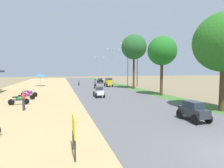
# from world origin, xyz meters

# --- Properties ---
(parked_motorbike_second) EXTENTS (1.80, 0.54, 0.94)m
(parked_motorbike_second) POSITION_xyz_m (-10.12, 13.50, 0.55)
(parked_motorbike_second) COLOR black
(parked_motorbike_second) RESTS_ON dirt_shoulder
(parked_motorbike_third) EXTENTS (1.80, 0.54, 0.94)m
(parked_motorbike_third) POSITION_xyz_m (-9.97, 16.38, 0.55)
(parked_motorbike_third) COLOR black
(parked_motorbike_third) RESTS_ON dirt_shoulder
(parked_motorbike_fourth) EXTENTS (1.80, 0.54, 0.94)m
(parked_motorbike_fourth) POSITION_xyz_m (-9.97, 18.41, 0.55)
(parked_motorbike_fourth) COLOR black
(parked_motorbike_fourth) RESTS_ON dirt_shoulder
(street_signboard) EXTENTS (0.06, 1.30, 1.50)m
(street_signboard) POSITION_xyz_m (-5.98, 2.15, 1.11)
(street_signboard) COLOR #262628
(street_signboard) RESTS_ON dirt_shoulder
(vendor_umbrella) EXTENTS (2.20, 2.20, 2.52)m
(vendor_umbrella) POSITION_xyz_m (-10.31, 33.71, 2.31)
(vendor_umbrella) COLOR #99999E
(vendor_umbrella) RESTS_ON dirt_shoulder
(pedestrian_on_shoulder) EXTENTS (0.28, 0.39, 1.62)m
(pedestrian_on_shoulder) POSITION_xyz_m (-9.26, 10.90, 0.96)
(pedestrian_on_shoulder) COLOR #33333D
(pedestrian_on_shoulder) RESTS_ON dirt_shoulder
(median_tree_second) EXTENTS (3.58, 3.58, 7.36)m
(median_tree_second) POSITION_xyz_m (5.76, 15.30, 5.59)
(median_tree_second) COLOR #4C351E
(median_tree_second) RESTS_ON median_strip
(median_tree_third) EXTENTS (4.25, 4.25, 9.17)m
(median_tree_third) POSITION_xyz_m (5.63, 23.87, 7.11)
(median_tree_third) COLOR #4C351E
(median_tree_third) RESTS_ON median_strip
(streetlamp_near) EXTENTS (3.16, 0.20, 8.35)m
(streetlamp_near) POSITION_xyz_m (5.80, 27.14, 4.84)
(streetlamp_near) COLOR gray
(streetlamp_near) RESTS_ON median_strip
(streetlamp_mid) EXTENTS (3.16, 0.20, 8.40)m
(streetlamp_mid) POSITION_xyz_m (5.80, 36.88, 4.87)
(streetlamp_mid) COLOR gray
(streetlamp_mid) RESTS_ON median_strip
(streetlamp_far) EXTENTS (3.16, 0.20, 7.59)m
(streetlamp_far) POSITION_xyz_m (5.80, 52.52, 4.45)
(streetlamp_far) COLOR gray
(streetlamp_far) RESTS_ON median_strip
(utility_pole_near) EXTENTS (1.80, 0.20, 8.04)m
(utility_pole_near) POSITION_xyz_m (8.71, 29.29, 4.21)
(utility_pole_near) COLOR brown
(utility_pole_near) RESTS_ON ground
(car_hatchback_charcoal) EXTENTS (1.04, 2.00, 1.23)m
(car_hatchback_charcoal) POSITION_xyz_m (1.48, 4.66, 0.75)
(car_hatchback_charcoal) COLOR #282D33
(car_hatchback_charcoal) RESTS_ON road_strip
(car_hatchback_white) EXTENTS (1.04, 2.00, 1.23)m
(car_hatchback_white) POSITION_xyz_m (-2.12, 15.98, 0.75)
(car_hatchback_white) COLOR silver
(car_hatchback_white) RESTS_ON road_strip
(car_van_yellow) EXTENTS (1.19, 2.41, 1.67)m
(car_van_yellow) POSITION_xyz_m (2.41, 28.53, 1.02)
(car_van_yellow) COLOR gold
(car_van_yellow) RESTS_ON road_strip
(car_sedan_black) EXTENTS (1.10, 2.26, 1.19)m
(car_sedan_black) POSITION_xyz_m (2.90, 38.24, 0.74)
(car_sedan_black) COLOR black
(car_sedan_black) RESTS_ON road_strip
(motorbike_ahead_second) EXTENTS (0.54, 1.80, 1.66)m
(motorbike_ahead_second) POSITION_xyz_m (-0.68, 25.95, 0.86)
(motorbike_ahead_second) COLOR black
(motorbike_ahead_second) RESTS_ON road_strip
(motorbike_ahead_third) EXTENTS (0.54, 1.80, 0.94)m
(motorbike_ahead_third) POSITION_xyz_m (-2.72, 33.64, 0.57)
(motorbike_ahead_third) COLOR black
(motorbike_ahead_third) RESTS_ON road_strip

